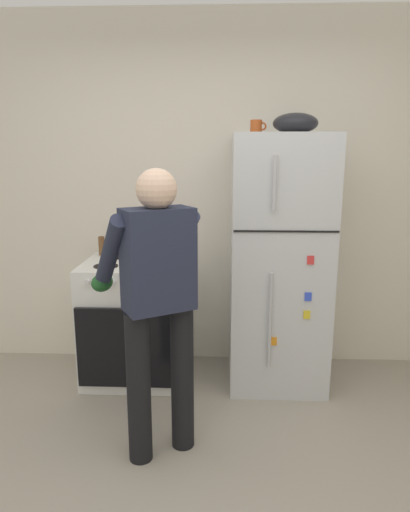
% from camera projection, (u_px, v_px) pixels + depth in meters
% --- Properties ---
extents(kitchen_wall_back, '(6.00, 0.10, 2.70)m').
position_uv_depth(kitchen_wall_back, '(210.00, 195.00, 3.56)').
color(kitchen_wall_back, silver).
rests_on(kitchen_wall_back, ground).
extents(refrigerator, '(0.68, 0.72, 1.80)m').
position_uv_depth(refrigerator, '(278.00, 263.00, 3.27)').
color(refrigerator, silver).
rests_on(refrigerator, ground).
extents(stove_range, '(0.76, 0.67, 0.90)m').
position_uv_depth(stove_range, '(137.00, 320.00, 3.40)').
color(stove_range, white).
rests_on(stove_range, ground).
extents(person_cook, '(0.65, 0.70, 1.60)m').
position_uv_depth(person_cook, '(156.00, 290.00, 2.42)').
color(person_cook, black).
rests_on(person_cook, ground).
extents(red_pot, '(0.36, 0.26, 0.10)m').
position_uv_depth(red_pot, '(156.00, 256.00, 3.25)').
color(red_pot, red).
rests_on(red_pot, stove_range).
extents(coffee_mug, '(0.11, 0.08, 0.10)m').
position_uv_depth(coffee_mug, '(256.00, 127.00, 3.12)').
color(coffee_mug, '#B24C1E').
rests_on(coffee_mug, refrigerator).
extents(pepper_mill, '(0.05, 0.05, 0.14)m').
position_uv_depth(pepper_mill, '(102.00, 246.00, 3.50)').
color(pepper_mill, brown).
rests_on(pepper_mill, stove_range).
extents(mixing_bowl, '(0.30, 0.30, 0.14)m').
position_uv_depth(mixing_bowl, '(295.00, 123.00, 3.05)').
color(mixing_bowl, black).
rests_on(mixing_bowl, refrigerator).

